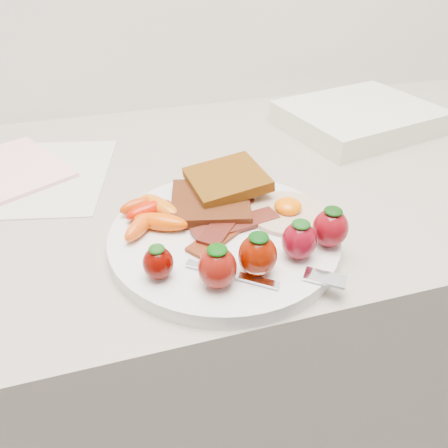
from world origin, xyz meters
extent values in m
cube|color=gray|center=(0.00, 1.70, 0.45)|extent=(2.00, 0.60, 0.90)
cylinder|color=white|center=(-0.01, 1.54, 0.91)|extent=(0.27, 0.27, 0.02)
cube|color=black|center=(-0.01, 1.59, 0.93)|extent=(0.12, 0.12, 0.01)
cube|color=#45270D|center=(0.02, 1.62, 0.94)|extent=(0.10, 0.10, 0.02)
cylinder|color=silver|center=(0.08, 1.55, 0.92)|extent=(0.10, 0.10, 0.01)
ellipsoid|color=#F66A00|center=(0.08, 1.55, 0.93)|extent=(0.04, 0.04, 0.02)
cube|color=#440B08|center=(-0.01, 1.53, 0.92)|extent=(0.10, 0.08, 0.00)
cube|color=black|center=(0.01, 1.54, 0.92)|extent=(0.11, 0.05, 0.00)
cube|color=black|center=(0.00, 1.55, 0.92)|extent=(0.09, 0.10, 0.00)
ellipsoid|color=#C21600|center=(-0.09, 1.59, 0.93)|extent=(0.06, 0.04, 0.02)
ellipsoid|color=#DE4A00|center=(-0.08, 1.56, 0.93)|extent=(0.07, 0.05, 0.02)
ellipsoid|color=#DE500C|center=(-0.10, 1.56, 0.93)|extent=(0.05, 0.05, 0.02)
ellipsoid|color=orange|center=(-0.07, 1.60, 0.93)|extent=(0.05, 0.07, 0.02)
ellipsoid|color=#C33903|center=(-0.10, 1.60, 0.93)|extent=(0.05, 0.03, 0.02)
ellipsoid|color=#4F0300|center=(-0.09, 1.48, 0.94)|extent=(0.03, 0.03, 0.04)
ellipsoid|color=#13450F|center=(-0.09, 1.48, 0.95)|extent=(0.02, 0.02, 0.01)
ellipsoid|color=maroon|center=(-0.04, 1.45, 0.94)|extent=(0.04, 0.04, 0.04)
ellipsoid|color=#063F05|center=(-0.04, 1.45, 0.96)|extent=(0.02, 0.02, 0.01)
ellipsoid|color=#640F00|center=(0.00, 1.46, 0.94)|extent=(0.04, 0.04, 0.04)
ellipsoid|color=#063909|center=(0.00, 1.46, 0.96)|extent=(0.02, 0.02, 0.01)
ellipsoid|color=maroon|center=(0.06, 1.47, 0.94)|extent=(0.04, 0.04, 0.04)
ellipsoid|color=#104610|center=(0.06, 1.47, 0.96)|extent=(0.02, 0.02, 0.01)
ellipsoid|color=maroon|center=(0.10, 1.48, 0.94)|extent=(0.04, 0.04, 0.04)
ellipsoid|color=#0A3309|center=(0.10, 1.48, 0.96)|extent=(0.02, 0.02, 0.01)
cube|color=silver|center=(-0.02, 1.46, 0.92)|extent=(0.09, 0.07, 0.00)
cube|color=silver|center=(0.07, 1.43, 0.92)|extent=(0.05, 0.04, 0.00)
cube|color=silver|center=(-0.22, 1.77, 0.90)|extent=(0.22, 0.26, 0.00)
cube|color=#FDBEC0|center=(-0.27, 1.80, 0.91)|extent=(0.19, 0.22, 0.01)
cube|color=silver|center=(0.32, 1.80, 0.92)|extent=(0.29, 0.25, 0.04)
camera|label=1|loc=(-0.12, 1.14, 1.22)|focal=35.00mm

